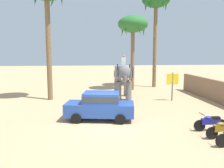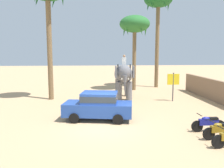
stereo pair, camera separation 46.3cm
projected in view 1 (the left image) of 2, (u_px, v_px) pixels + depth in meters
name	position (u px, v px, depth m)	size (l,w,h in m)	color
ground_plane	(107.00, 127.00, 12.87)	(120.00, 120.00, 0.00)	tan
car_sedan_foreground	(100.00, 105.00, 14.21)	(4.33, 2.39, 1.70)	#23479E
elephant_with_mahout	(123.00, 76.00, 20.66)	(1.82, 3.93, 3.88)	slate
motorcycle_second_in_row	(223.00, 129.00, 11.21)	(1.80, 0.55, 0.94)	black
motorcycle_mid_row	(211.00, 122.00, 12.26)	(1.80, 0.55, 0.94)	black
palm_tree_behind_elephant	(156.00, 4.00, 26.59)	(3.20, 3.20, 10.90)	brown
palm_tree_near_hut	(133.00, 26.00, 24.84)	(3.20, 3.20, 7.94)	brown
signboard_yellow	(173.00, 81.00, 19.72)	(1.00, 0.10, 2.40)	#4C4C51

